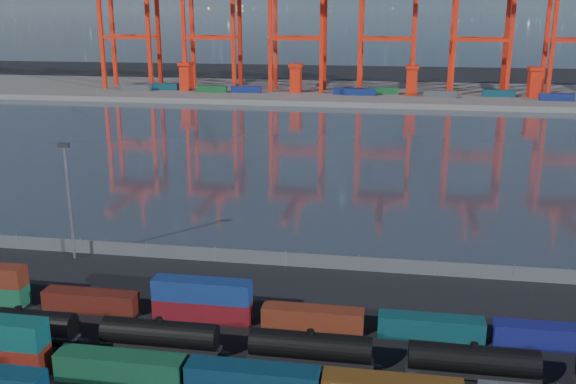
# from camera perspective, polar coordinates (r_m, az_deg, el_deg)

# --- Properties ---
(ground) EXTENTS (700.00, 700.00, 0.00)m
(ground) POSITION_cam_1_polar(r_m,az_deg,el_deg) (64.12, -4.56, -16.09)
(ground) COLOR black
(ground) RESTS_ON ground
(harbor_water) EXTENTS (700.00, 700.00, 0.00)m
(harbor_water) POSITION_cam_1_polar(r_m,az_deg,el_deg) (161.80, 4.35, 3.83)
(harbor_water) COLOR #2B333E
(harbor_water) RESTS_ON ground
(far_quay) EXTENTS (700.00, 70.00, 2.00)m
(far_quay) POSITION_cam_1_polar(r_m,az_deg,el_deg) (265.02, 6.44, 8.75)
(far_quay) COLOR #514F4C
(far_quay) RESTS_ON ground
(container_row_mid) EXTENTS (142.60, 2.52, 5.37)m
(container_row_mid) POSITION_cam_1_polar(r_m,az_deg,el_deg) (60.90, -2.44, -16.19)
(container_row_mid) COLOR #424648
(container_row_mid) RESTS_ON ground
(container_row_north) EXTENTS (128.94, 2.28, 4.86)m
(container_row_north) POSITION_cam_1_polar(r_m,az_deg,el_deg) (78.17, -16.06, -9.02)
(container_row_north) COLOR navy
(container_row_north) RESTS_ON ground
(tanker_string) EXTENTS (136.48, 2.68, 3.84)m
(tanker_string) POSITION_cam_1_polar(r_m,az_deg,el_deg) (64.88, 2.00, -13.65)
(tanker_string) COLOR black
(tanker_string) RESTS_ON ground
(waterfront_fence) EXTENTS (160.12, 0.12, 2.20)m
(waterfront_fence) POSITION_cam_1_polar(r_m,az_deg,el_deg) (88.16, -0.21, -5.98)
(waterfront_fence) COLOR #595B5E
(waterfront_fence) RESTS_ON ground
(yard_light_mast) EXTENTS (1.60, 0.40, 16.60)m
(yard_light_mast) POSITION_cam_1_polar(r_m,az_deg,el_deg) (93.25, -18.93, -0.25)
(yard_light_mast) COLOR slate
(yard_light_mast) RESTS_ON ground
(gantry_cranes) EXTENTS (198.01, 44.18, 59.83)m
(gantry_cranes) POSITION_cam_1_polar(r_m,az_deg,el_deg) (256.90, 4.87, 16.55)
(gantry_cranes) COLOR red
(gantry_cranes) RESTS_ON ground
(quay_containers) EXTENTS (172.58, 10.99, 2.60)m
(quay_containers) POSITION_cam_1_polar(r_m,az_deg,el_deg) (251.17, 3.74, 8.95)
(quay_containers) COLOR navy
(quay_containers) RESTS_ON far_quay
(straddle_carriers) EXTENTS (140.00, 7.00, 11.10)m
(straddle_carriers) POSITION_cam_1_polar(r_m,az_deg,el_deg) (254.47, 5.79, 10.02)
(straddle_carriers) COLOR red
(straddle_carriers) RESTS_ON far_quay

